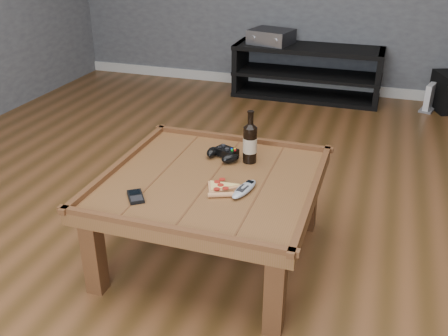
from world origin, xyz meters
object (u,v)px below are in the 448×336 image
(media_console, at_px, (307,73))
(remote_control, at_px, (244,189))
(av_receiver, at_px, (271,37))
(game_controller, at_px, (223,154))
(game_console, at_px, (429,99))
(smartphone, at_px, (136,197))
(coffee_table, at_px, (212,189))
(pizza_slice, at_px, (221,188))
(beer_bottle, at_px, (250,142))

(media_console, height_order, remote_control, media_console)
(remote_control, relative_size, av_receiver, 0.47)
(game_controller, height_order, game_console, game_controller)
(game_console, bearing_deg, smartphone, -98.83)
(coffee_table, bearing_deg, game_controller, 94.20)
(media_console, height_order, game_controller, game_controller)
(game_controller, distance_m, pizza_slice, 0.34)
(remote_control, height_order, game_console, remote_control)
(game_controller, relative_size, remote_control, 0.93)
(media_console, xyz_separation_m, remote_control, (0.19, -2.83, 0.22))
(coffee_table, bearing_deg, media_console, 90.00)
(game_controller, relative_size, pizza_slice, 0.74)
(smartphone, distance_m, remote_control, 0.49)
(smartphone, distance_m, av_receiver, 3.03)
(beer_bottle, distance_m, smartphone, 0.65)
(game_console, bearing_deg, av_receiver, -165.37)
(media_console, distance_m, game_controller, 2.53)
(beer_bottle, height_order, game_console, beer_bottle)
(media_console, bearing_deg, coffee_table, -90.00)
(media_console, bearing_deg, beer_bottle, -87.20)
(pizza_slice, xyz_separation_m, game_console, (1.06, 2.80, -0.34))
(media_console, distance_m, remote_control, 2.84)
(game_console, bearing_deg, game_controller, -98.84)
(media_console, distance_m, smartphone, 3.05)
(coffee_table, distance_m, media_console, 2.75)
(remote_control, bearing_deg, av_receiver, 113.12)
(beer_bottle, height_order, game_controller, beer_bottle)
(pizza_slice, bearing_deg, beer_bottle, 59.70)
(game_controller, xyz_separation_m, remote_control, (0.20, -0.31, -0.01))
(media_console, height_order, beer_bottle, beer_bottle)
(remote_control, bearing_deg, smartphone, -142.98)
(media_console, bearing_deg, av_receiver, -179.24)
(coffee_table, height_order, game_controller, game_controller)
(av_receiver, bearing_deg, coffee_table, -68.41)
(coffee_table, relative_size, remote_control, 4.95)
(pizza_slice, distance_m, av_receiver, 2.87)
(game_controller, bearing_deg, smartphone, -93.29)
(media_console, bearing_deg, remote_control, -86.25)
(pizza_slice, distance_m, game_console, 3.01)
(av_receiver, relative_size, game_console, 1.80)
(beer_bottle, xyz_separation_m, game_controller, (-0.14, -0.00, -0.08))
(av_receiver, bearing_deg, pizza_slice, -67.12)
(smartphone, xyz_separation_m, av_receiver, (-0.11, 3.03, 0.11))
(coffee_table, bearing_deg, pizza_slice, -49.66)
(av_receiver, bearing_deg, media_console, 14.76)
(av_receiver, bearing_deg, game_console, 12.56)
(coffee_table, relative_size, av_receiver, 2.30)
(media_console, distance_m, av_receiver, 0.49)
(remote_control, bearing_deg, game_console, 83.31)
(av_receiver, bearing_deg, remote_control, -64.95)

